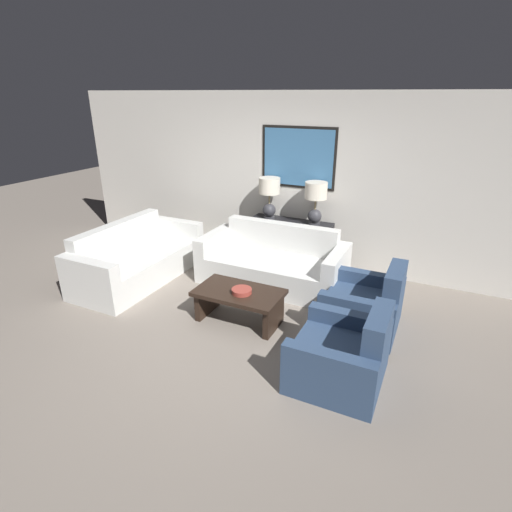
{
  "coord_description": "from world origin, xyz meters",
  "views": [
    {
      "loc": [
        2.09,
        -3.43,
        2.61
      ],
      "look_at": [
        0.02,
        0.88,
        0.65
      ],
      "focal_mm": 28.0,
      "sensor_mm": 36.0,
      "label": 1
    }
  ],
  "objects": [
    {
      "name": "ground_plane",
      "position": [
        0.0,
        0.0,
        0.0
      ],
      "size": [
        20.0,
        20.0,
        0.0
      ],
      "primitive_type": "plane",
      "color": "slate"
    },
    {
      "name": "back_wall",
      "position": [
        0.0,
        2.46,
        1.33
      ],
      "size": [
        8.31,
        0.12,
        2.65
      ],
      "color": "beige",
      "rests_on": "ground_plane"
    },
    {
      "name": "console_table",
      "position": [
        0.0,
        2.19,
        0.38
      ],
      "size": [
        1.3,
        0.38,
        0.76
      ],
      "color": "black",
      "rests_on": "ground_plane"
    },
    {
      "name": "table_lamp_left",
      "position": [
        -0.38,
        2.19,
        1.17
      ],
      "size": [
        0.33,
        0.33,
        0.64
      ],
      "color": "#333338",
      "rests_on": "console_table"
    },
    {
      "name": "table_lamp_right",
      "position": [
        0.38,
        2.19,
        1.17
      ],
      "size": [
        0.33,
        0.33,
        0.64
      ],
      "color": "#333338",
      "rests_on": "console_table"
    },
    {
      "name": "couch_by_back_wall",
      "position": [
        0.0,
        1.5,
        0.28
      ],
      "size": [
        2.08,
        0.93,
        0.83
      ],
      "color": "silver",
      "rests_on": "ground_plane"
    },
    {
      "name": "couch_by_side",
      "position": [
        -1.9,
        0.76,
        0.28
      ],
      "size": [
        0.93,
        2.08,
        0.83
      ],
      "color": "silver",
      "rests_on": "ground_plane"
    },
    {
      "name": "coffee_table",
      "position": [
        0.06,
        0.32,
        0.3
      ],
      "size": [
        1.04,
        0.6,
        0.41
      ],
      "color": "black",
      "rests_on": "ground_plane"
    },
    {
      "name": "decorative_bowl",
      "position": [
        0.12,
        0.28,
        0.44
      ],
      "size": [
        0.24,
        0.24,
        0.05
      ],
      "color": "#93382D",
      "rests_on": "coffee_table"
    },
    {
      "name": "armchair_near_back_wall",
      "position": [
        1.47,
        0.85,
        0.27
      ],
      "size": [
        0.84,
        0.9,
        0.82
      ],
      "color": "navy",
      "rests_on": "ground_plane"
    },
    {
      "name": "armchair_near_camera",
      "position": [
        1.47,
        -0.22,
        0.27
      ],
      "size": [
        0.84,
        0.9,
        0.82
      ],
      "color": "navy",
      "rests_on": "ground_plane"
    }
  ]
}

